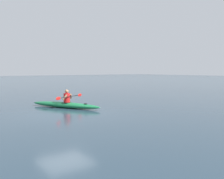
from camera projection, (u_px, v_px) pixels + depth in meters
name	position (u px, v px, depth m)	size (l,w,h in m)	color
ground_plane	(65.00, 113.00, 12.44)	(160.00, 160.00, 0.00)	#283D4C
kayak	(65.00, 105.00, 14.21)	(2.55, 4.34, 0.32)	#19723F
kayaker	(67.00, 97.00, 14.10)	(2.17, 1.10, 0.72)	red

